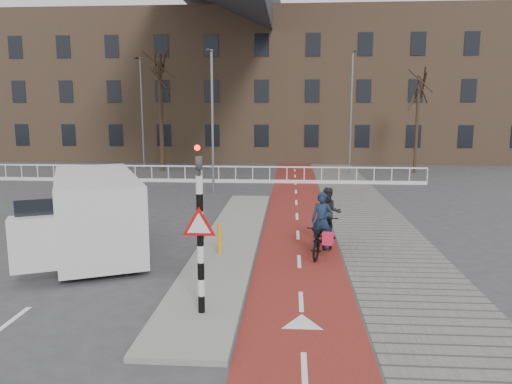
{
  "coord_description": "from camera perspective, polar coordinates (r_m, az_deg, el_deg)",
  "views": [
    {
      "loc": [
        1.24,
        -11.79,
        4.36
      ],
      "look_at": [
        0.05,
        5.0,
        1.5
      ],
      "focal_mm": 35.0,
      "sensor_mm": 36.0,
      "label": 1
    }
  ],
  "objects": [
    {
      "name": "streetlight_right",
      "position": [
        33.48,
        10.81,
        8.82
      ],
      "size": [
        0.12,
        0.12,
        7.96
      ],
      "primitive_type": "cylinder",
      "color": "slate",
      "rests_on": "ground"
    },
    {
      "name": "streetlight_left",
      "position": [
        37.23,
        -12.88,
        8.74
      ],
      "size": [
        0.12,
        0.12,
        7.86
      ],
      "primitive_type": "cylinder",
      "color": "slate",
      "rests_on": "ground"
    },
    {
      "name": "ground",
      "position": [
        12.63,
        -1.85,
        -10.55
      ],
      "size": [
        120.0,
        120.0,
        0.0
      ],
      "primitive_type": "plane",
      "color": "#38383A",
      "rests_on": "ground"
    },
    {
      "name": "traffic_signal",
      "position": [
        10.21,
        -6.43,
        -3.82
      ],
      "size": [
        0.8,
        0.8,
        3.68
      ],
      "color": "black",
      "rests_on": "curb_island"
    },
    {
      "name": "streetlight_near",
      "position": [
        25.47,
        -5.0,
        7.88
      ],
      "size": [
        0.12,
        0.12,
        7.19
      ],
      "primitive_type": "cylinder",
      "color": "slate",
      "rests_on": "ground"
    },
    {
      "name": "townhouse_row",
      "position": [
        44.13,
        -1.52,
        14.12
      ],
      "size": [
        46.0,
        10.0,
        15.9
      ],
      "color": "#7F6047",
      "rests_on": "ground"
    },
    {
      "name": "sidewalk",
      "position": [
        22.43,
        11.83,
        -1.76
      ],
      "size": [
        3.0,
        60.0,
        0.01
      ],
      "primitive_type": "cube",
      "color": "slate",
      "rests_on": "ground"
    },
    {
      "name": "tree_right",
      "position": [
        35.22,
        17.91,
        7.32
      ],
      "size": [
        0.21,
        0.21,
        6.43
      ],
      "primitive_type": "cylinder",
      "color": "black",
      "rests_on": "ground"
    },
    {
      "name": "bollard",
      "position": [
        14.64,
        -4.18,
        -5.36
      ],
      "size": [
        0.12,
        0.12,
        0.91
      ],
      "primitive_type": "cylinder",
      "color": "orange",
      "rests_on": "curb_island"
    },
    {
      "name": "curb_island",
      "position": [
        16.48,
        -2.85,
        -5.5
      ],
      "size": [
        1.8,
        16.0,
        0.12
      ],
      "primitive_type": "cube",
      "color": "gray",
      "rests_on": "ground"
    },
    {
      "name": "cyclist_far",
      "position": [
        16.01,
        8.31,
        -3.37
      ],
      "size": [
        0.82,
        1.74,
        1.86
      ],
      "rotation": [
        0.0,
        0.0,
        0.04
      ],
      "color": "black",
      "rests_on": "bike_lane"
    },
    {
      "name": "van",
      "position": [
        15.69,
        -17.73,
        -2.22
      ],
      "size": [
        4.35,
        5.98,
        2.39
      ],
      "rotation": [
        0.0,
        0.0,
        0.43
      ],
      "color": "silver",
      "rests_on": "ground"
    },
    {
      "name": "bike_lane",
      "position": [
        22.22,
        4.65,
        -1.69
      ],
      "size": [
        2.5,
        60.0,
        0.01
      ],
      "primitive_type": "cube",
      "color": "maroon",
      "rests_on": "ground"
    },
    {
      "name": "railing",
      "position": [
        29.73,
        -8.1,
        1.71
      ],
      "size": [
        28.0,
        0.1,
        0.99
      ],
      "color": "silver",
      "rests_on": "ground"
    },
    {
      "name": "tree_mid",
      "position": [
        35.19,
        -10.79,
        8.8
      ],
      "size": [
        0.29,
        0.29,
        7.89
      ],
      "primitive_type": "cylinder",
      "color": "black",
      "rests_on": "ground"
    },
    {
      "name": "cyclist_near",
      "position": [
        14.88,
        7.49,
        -4.88
      ],
      "size": [
        1.11,
        1.93,
        1.91
      ],
      "rotation": [
        0.0,
        0.0,
        -0.28
      ],
      "color": "black",
      "rests_on": "bike_lane"
    }
  ]
}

